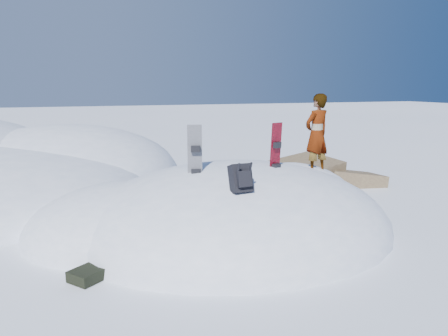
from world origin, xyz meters
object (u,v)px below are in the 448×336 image
object	(u,v)px
snowboard_dark	(195,163)
person	(317,134)
snowboard_red	(275,158)
backpack	(241,178)

from	to	relation	value
snowboard_dark	person	xyz separation A→B (m)	(3.26, 0.77, 0.38)
snowboard_red	snowboard_dark	xyz separation A→B (m)	(-1.74, 0.08, -0.01)
snowboard_red	snowboard_dark	bearing A→B (deg)	155.51
snowboard_red	person	distance (m)	1.78
snowboard_red	person	world-z (taller)	person
snowboard_red	snowboard_dark	world-z (taller)	same
snowboard_dark	backpack	size ratio (longest dim) A/B	2.57
snowboard_dark	backpack	xyz separation A→B (m)	(0.50, -1.21, -0.11)
backpack	snowboard_red	bearing A→B (deg)	40.53
snowboard_dark	backpack	world-z (taller)	snowboard_dark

